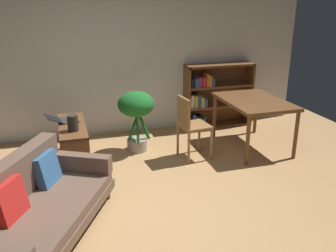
{
  "coord_description": "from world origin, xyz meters",
  "views": [
    {
      "loc": [
        -0.82,
        -3.37,
        2.23
      ],
      "look_at": [
        0.43,
        0.81,
        0.7
      ],
      "focal_mm": 39.34,
      "sensor_mm": 36.0,
      "label": 1
    }
  ],
  "objects_px": {
    "open_laptop": "(63,119)",
    "potted_floor_plant": "(136,110)",
    "dining_chair_near": "(190,123)",
    "desk_speaker": "(73,123)",
    "bookshelf": "(213,96)",
    "dining_table": "(254,105)",
    "fabric_couch": "(32,205)",
    "media_console": "(74,144)"
  },
  "relations": [
    {
      "from": "open_laptop",
      "to": "fabric_couch",
      "type": "bearing_deg",
      "value": -101.05
    },
    {
      "from": "desk_speaker",
      "to": "dining_table",
      "type": "distance_m",
      "value": 2.68
    },
    {
      "from": "potted_floor_plant",
      "to": "open_laptop",
      "type": "bearing_deg",
      "value": 177.66
    },
    {
      "from": "dining_chair_near",
      "to": "bookshelf",
      "type": "bearing_deg",
      "value": 54.58
    },
    {
      "from": "open_laptop",
      "to": "dining_chair_near",
      "type": "xyz_separation_m",
      "value": [
        1.73,
        -0.53,
        -0.06
      ]
    },
    {
      "from": "fabric_couch",
      "to": "bookshelf",
      "type": "relative_size",
      "value": 1.6
    },
    {
      "from": "desk_speaker",
      "to": "open_laptop",
      "type": "bearing_deg",
      "value": 104.72
    },
    {
      "from": "media_console",
      "to": "dining_table",
      "type": "distance_m",
      "value": 2.73
    },
    {
      "from": "media_console",
      "to": "open_laptop",
      "type": "xyz_separation_m",
      "value": [
        -0.11,
        0.19,
        0.31
      ]
    },
    {
      "from": "dining_table",
      "to": "bookshelf",
      "type": "bearing_deg",
      "value": 98.87
    },
    {
      "from": "fabric_couch",
      "to": "open_laptop",
      "type": "distance_m",
      "value": 1.92
    },
    {
      "from": "fabric_couch",
      "to": "desk_speaker",
      "type": "distance_m",
      "value": 1.54
    },
    {
      "from": "desk_speaker",
      "to": "bookshelf",
      "type": "bearing_deg",
      "value": 24.83
    },
    {
      "from": "dining_table",
      "to": "dining_chair_near",
      "type": "relative_size",
      "value": 1.35
    },
    {
      "from": "fabric_couch",
      "to": "desk_speaker",
      "type": "xyz_separation_m",
      "value": [
        0.48,
        1.42,
        0.32
      ]
    },
    {
      "from": "media_console",
      "to": "open_laptop",
      "type": "distance_m",
      "value": 0.38
    },
    {
      "from": "potted_floor_plant",
      "to": "bookshelf",
      "type": "xyz_separation_m",
      "value": [
        1.57,
        0.76,
        -0.09
      ]
    },
    {
      "from": "media_console",
      "to": "dining_table",
      "type": "bearing_deg",
      "value": -4.71
    },
    {
      "from": "dining_chair_near",
      "to": "fabric_couch",
      "type": "bearing_deg",
      "value": -147.54
    },
    {
      "from": "fabric_couch",
      "to": "desk_speaker",
      "type": "relative_size",
      "value": 9.19
    },
    {
      "from": "media_console",
      "to": "potted_floor_plant",
      "type": "xyz_separation_m",
      "value": [
        0.94,
        0.15,
        0.38
      ]
    },
    {
      "from": "dining_table",
      "to": "bookshelf",
      "type": "relative_size",
      "value": 1.0
    },
    {
      "from": "desk_speaker",
      "to": "media_console",
      "type": "bearing_deg",
      "value": 91.98
    },
    {
      "from": "dining_chair_near",
      "to": "bookshelf",
      "type": "distance_m",
      "value": 1.53
    },
    {
      "from": "media_console",
      "to": "potted_floor_plant",
      "type": "relative_size",
      "value": 1.23
    },
    {
      "from": "open_laptop",
      "to": "potted_floor_plant",
      "type": "bearing_deg",
      "value": -2.34
    },
    {
      "from": "fabric_couch",
      "to": "dining_table",
      "type": "xyz_separation_m",
      "value": [
        3.16,
        1.45,
        0.34
      ]
    },
    {
      "from": "fabric_couch",
      "to": "desk_speaker",
      "type": "bearing_deg",
      "value": 71.31
    },
    {
      "from": "fabric_couch",
      "to": "bookshelf",
      "type": "distance_m",
      "value": 3.95
    },
    {
      "from": "dining_chair_near",
      "to": "media_console",
      "type": "bearing_deg",
      "value": 168.16
    },
    {
      "from": "desk_speaker",
      "to": "dining_table",
      "type": "height_order",
      "value": "desk_speaker"
    },
    {
      "from": "dining_chair_near",
      "to": "dining_table",
      "type": "bearing_deg",
      "value": 6.38
    },
    {
      "from": "media_console",
      "to": "bookshelf",
      "type": "height_order",
      "value": "bookshelf"
    },
    {
      "from": "dining_table",
      "to": "dining_chair_near",
      "type": "height_order",
      "value": "dining_chair_near"
    },
    {
      "from": "fabric_couch",
      "to": "dining_table",
      "type": "distance_m",
      "value": 3.49
    },
    {
      "from": "fabric_couch",
      "to": "bookshelf",
      "type": "height_order",
      "value": "bookshelf"
    },
    {
      "from": "potted_floor_plant",
      "to": "dining_chair_near",
      "type": "height_order",
      "value": "potted_floor_plant"
    },
    {
      "from": "desk_speaker",
      "to": "bookshelf",
      "type": "relative_size",
      "value": 0.17
    },
    {
      "from": "fabric_couch",
      "to": "desk_speaker",
      "type": "height_order",
      "value": "desk_speaker"
    },
    {
      "from": "open_laptop",
      "to": "desk_speaker",
      "type": "height_order",
      "value": "desk_speaker"
    },
    {
      "from": "fabric_couch",
      "to": "media_console",
      "type": "height_order",
      "value": "fabric_couch"
    },
    {
      "from": "bookshelf",
      "to": "fabric_couch",
      "type": "bearing_deg",
      "value": -139.14
    }
  ]
}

